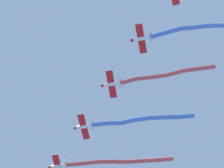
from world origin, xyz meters
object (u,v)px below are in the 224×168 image
Objects in this scene: airplane_lead at (58,166)px; airplane_left_wing at (84,126)px; airplane_right_wing at (112,84)px; airplane_slot at (141,38)px.

airplane_left_wing is (9.04, -6.39, 0.25)m from airplane_lead.
airplane_right_wing is (18.07, -12.78, 0.50)m from airplane_lead.
airplane_right_wing reaches higher than airplane_lead.
airplane_lead is 1.00× the size of airplane_left_wing.
airplane_left_wing is 1.00× the size of airplane_slot.
airplane_left_wing is at bearing -49.15° from airplane_right_wing.
airplane_right_wing is 1.00× the size of airplane_slot.
airplane_lead is at bearing -47.69° from airplane_slot.
airplane_lead is at bearing -49.13° from airplane_right_wing.
airplane_right_wing is (9.04, -6.39, 0.25)m from airplane_left_wing.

